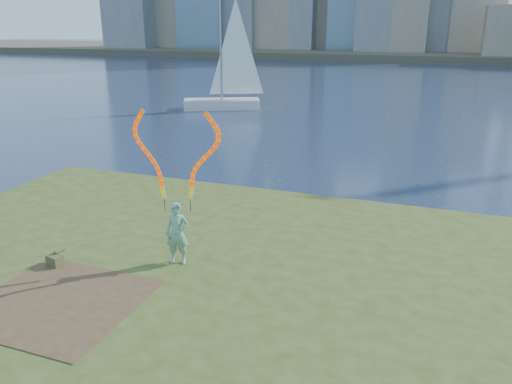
% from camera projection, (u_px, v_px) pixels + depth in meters
% --- Properties ---
extents(ground, '(320.00, 320.00, 0.00)m').
position_uv_depth(ground, '(223.00, 282.00, 12.43)').
color(ground, '#1A2741').
rests_on(ground, ground).
extents(grassy_knoll, '(20.00, 18.00, 0.80)m').
position_uv_depth(grassy_knoll, '(178.00, 319.00, 10.29)').
color(grassy_knoll, '#384819').
rests_on(grassy_knoll, ground).
extents(dirt_patch, '(3.20, 3.00, 0.02)m').
position_uv_depth(dirt_patch, '(58.00, 301.00, 10.05)').
color(dirt_patch, '#47331E').
rests_on(dirt_patch, grassy_knoll).
extents(far_shore, '(320.00, 40.00, 1.20)m').
position_uv_depth(far_shore, '(421.00, 53.00, 96.63)').
color(far_shore, '#464133').
rests_on(far_shore, ground).
extents(woman_with_ribbons, '(1.91, 0.64, 3.88)m').
position_uv_depth(woman_with_ribbons, '(176.00, 204.00, 11.28)').
color(woman_with_ribbons, '#146C3D').
rests_on(woman_with_ribbons, grassy_knoll).
extents(canvas_bag, '(0.40, 0.46, 0.34)m').
position_uv_depth(canvas_bag, '(55.00, 260.00, 11.52)').
color(canvas_bag, '#444023').
rests_on(canvas_bag, grassy_knoll).
extents(sailboat, '(5.83, 3.97, 9.01)m').
position_uv_depth(sailboat, '(226.00, 88.00, 37.01)').
color(sailboat, silver).
rests_on(sailboat, ground).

